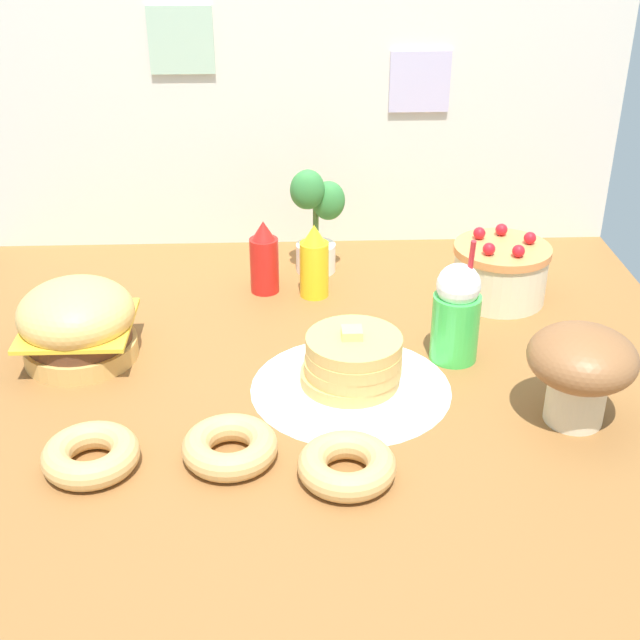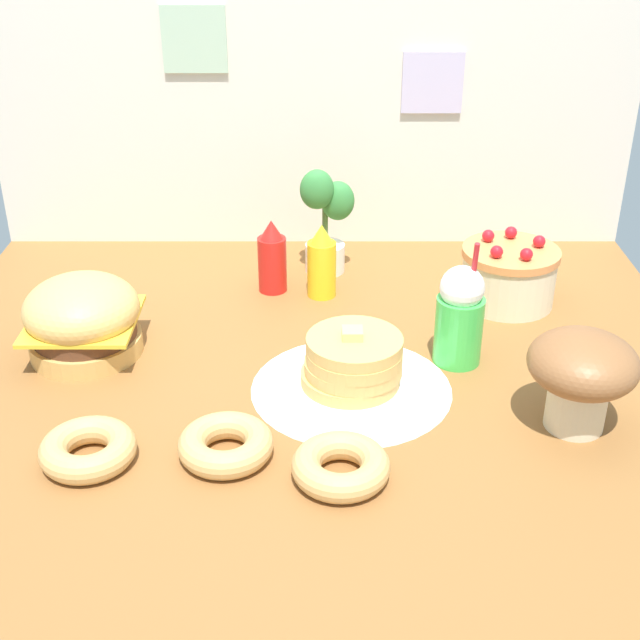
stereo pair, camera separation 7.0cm
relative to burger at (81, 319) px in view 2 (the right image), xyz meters
The scene contains 14 objects.
ground_plane 0.61m from the burger, 10.22° to the right, with size 2.05×1.74×0.02m, color brown.
back_wall 1.05m from the burger, 52.09° to the left, with size 2.05×0.04×1.06m.
doily_mat 0.72m from the burger, 14.56° to the right, with size 0.49×0.49×0.00m, color white.
burger is the anchor object (origin of this frame).
pancake_stack 0.72m from the burger, 14.64° to the right, with size 0.38×0.38×0.16m.
layer_cake 1.19m from the burger, 14.20° to the left, with size 0.28×0.28×0.20m.
ketchup_bottle 0.60m from the burger, 38.28° to the left, with size 0.09×0.09×0.22m.
mustard_bottle 0.70m from the burger, 28.68° to the left, with size 0.09×0.09×0.22m.
cream_soda_cup 0.97m from the burger, ahead, with size 0.12×0.12×0.34m.
donut_pink_glaze 0.48m from the burger, 76.11° to the right, with size 0.21×0.21×0.06m.
donut_chocolate 0.61m from the burger, 47.52° to the right, with size 0.21×0.21×0.06m.
donut_vanilla 0.84m from the burger, 38.42° to the right, with size 0.21×0.21×0.06m.
potted_plant 0.81m from the burger, 39.02° to the left, with size 0.17×0.13×0.34m.
mushroom_stool 1.24m from the burger, 15.47° to the right, with size 0.25×0.25×0.23m.
Camera 2 is at (0.02, -1.85, 1.15)m, focal length 48.27 mm.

